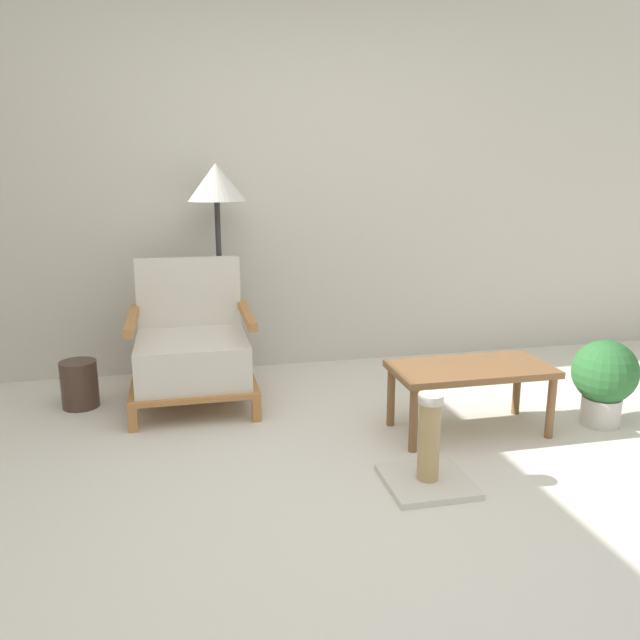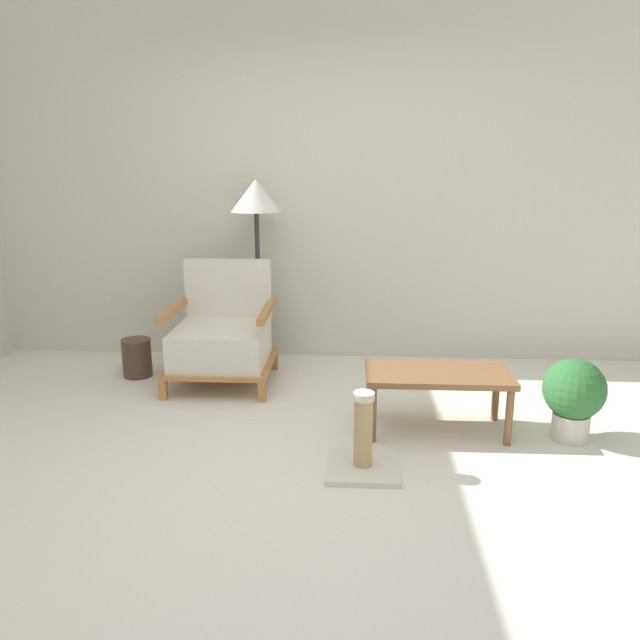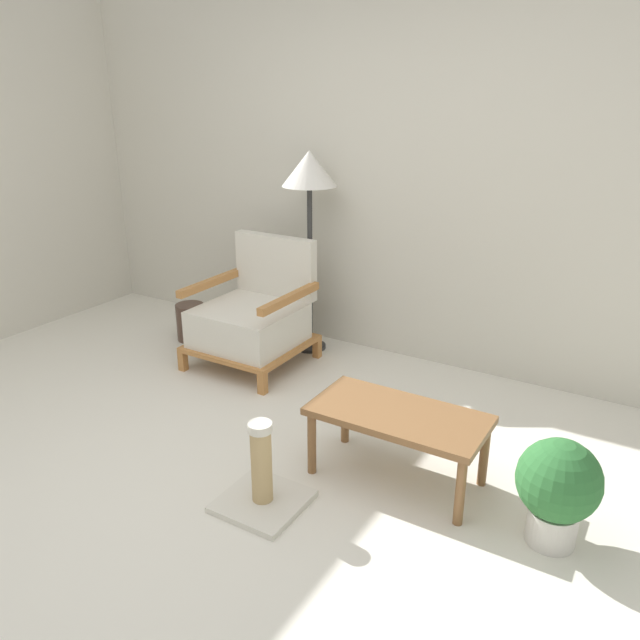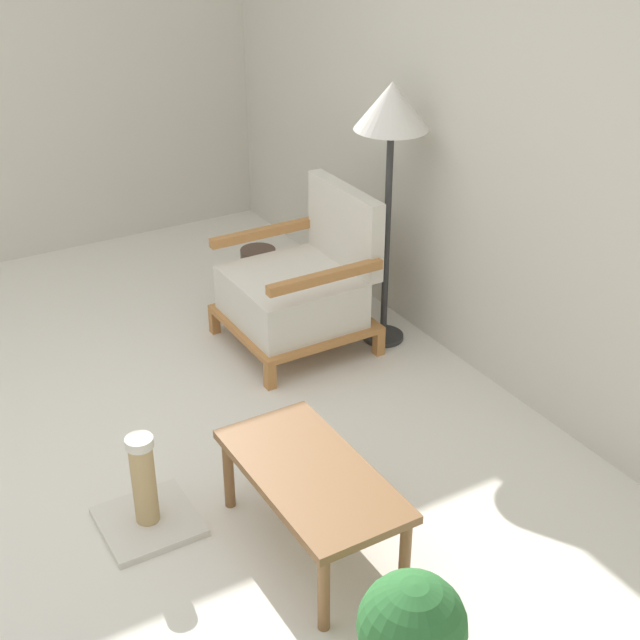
# 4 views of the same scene
# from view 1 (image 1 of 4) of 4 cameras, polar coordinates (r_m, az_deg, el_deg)

# --- Properties ---
(ground_plane) EXTENTS (14.00, 14.00, 0.00)m
(ground_plane) POSITION_cam_1_polar(r_m,az_deg,el_deg) (2.68, 4.09, -17.43)
(ground_plane) COLOR silver
(wall_back) EXTENTS (8.00, 0.06, 2.70)m
(wall_back) POSITION_cam_1_polar(r_m,az_deg,el_deg) (4.39, -3.85, 13.12)
(wall_back) COLOR beige
(wall_back) RESTS_ON ground_plane
(armchair) EXTENTS (0.72, 0.71, 0.85)m
(armchair) POSITION_cam_1_polar(r_m,az_deg,el_deg) (3.80, -11.62, -2.68)
(armchair) COLOR #B2753D
(armchair) RESTS_ON ground_plane
(floor_lamp) EXTENTS (0.38, 0.38, 1.43)m
(floor_lamp) POSITION_cam_1_polar(r_m,az_deg,el_deg) (4.08, -9.44, 11.30)
(floor_lamp) COLOR #2D2D2D
(floor_lamp) RESTS_ON ground_plane
(coffee_table) EXTENTS (0.84, 0.42, 0.37)m
(coffee_table) POSITION_cam_1_polar(r_m,az_deg,el_deg) (3.42, 13.60, -4.89)
(coffee_table) COLOR brown
(coffee_table) RESTS_ON ground_plane
(vase) EXTENTS (0.21, 0.21, 0.28)m
(vase) POSITION_cam_1_polar(r_m,az_deg,el_deg) (3.99, -21.13, -5.49)
(vase) COLOR #473328
(vase) RESTS_ON ground_plane
(potted_plant) EXTENTS (0.35, 0.35, 0.48)m
(potted_plant) POSITION_cam_1_polar(r_m,az_deg,el_deg) (3.76, 24.56, -4.78)
(potted_plant) COLOR beige
(potted_plant) RESTS_ON ground_plane
(scratching_post) EXTENTS (0.38, 0.38, 0.43)m
(scratching_post) POSITION_cam_1_polar(r_m,az_deg,el_deg) (2.89, 9.85, -12.50)
(scratching_post) COLOR beige
(scratching_post) RESTS_ON ground_plane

